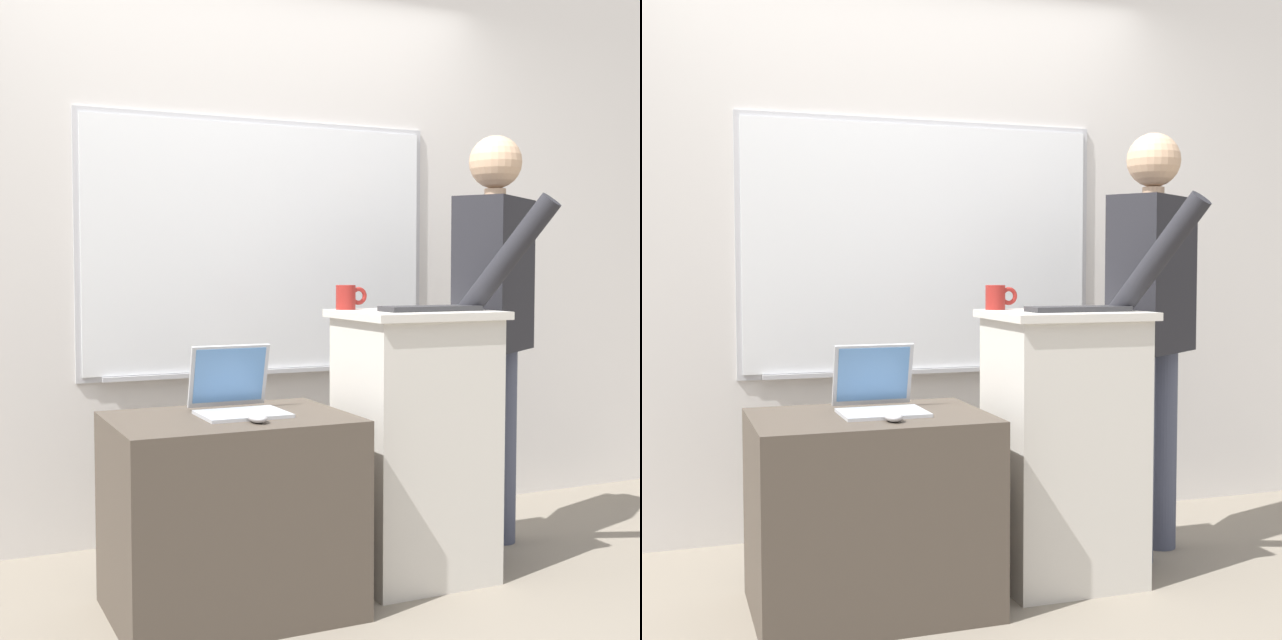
{
  "view_description": "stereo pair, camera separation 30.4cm",
  "coord_description": "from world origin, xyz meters",
  "views": [
    {
      "loc": [
        -1.29,
        -2.52,
        1.21
      ],
      "look_at": [
        0.03,
        0.38,
        1.02
      ],
      "focal_mm": 50.0,
      "sensor_mm": 36.0,
      "label": 1
    },
    {
      "loc": [
        -1.01,
        -2.63,
        1.21
      ],
      "look_at": [
        0.03,
        0.38,
        1.02
      ],
      "focal_mm": 50.0,
      "sensor_mm": 36.0,
      "label": 2
    }
  ],
  "objects": [
    {
      "name": "wireless_keyboard",
      "position": [
        0.49,
        0.39,
        1.05
      ],
      "size": [
        0.39,
        0.13,
        0.02
      ],
      "color": "#2D2D30",
      "rests_on": "lectern_podium"
    },
    {
      "name": "coffee_mug",
      "position": [
        0.26,
        0.63,
        1.09
      ],
      "size": [
        0.13,
        0.08,
        0.1
      ],
      "color": "maroon",
      "rests_on": "lectern_podium"
    },
    {
      "name": "ground_plane",
      "position": [
        0.0,
        0.0,
        0.0
      ],
      "size": [
        30.0,
        30.0,
        0.0
      ],
      "primitive_type": "plane",
      "color": "gray"
    },
    {
      "name": "computer_mouse_by_laptop",
      "position": [
        -0.26,
        0.25,
        0.71
      ],
      "size": [
        0.06,
        0.1,
        0.03
      ],
      "color": "#BCBCC1",
      "rests_on": "side_desk"
    },
    {
      "name": "lectern_podium",
      "position": [
        0.46,
        0.45,
        0.52
      ],
      "size": [
        0.57,
        0.49,
        1.04
      ],
      "color": "beige",
      "rests_on": "ground_plane"
    },
    {
      "name": "person_presenter",
      "position": [
        0.94,
        0.61,
        1.03
      ],
      "size": [
        0.59,
        0.74,
        1.76
      ],
      "rotation": [
        0.0,
        0.0,
        0.61
      ],
      "color": "#474C60",
      "rests_on": "ground_plane"
    },
    {
      "name": "back_wall",
      "position": [
        0.0,
        1.37,
        1.41
      ],
      "size": [
        6.4,
        0.17,
        2.83
      ],
      "color": "silver",
      "rests_on": "ground_plane"
    },
    {
      "name": "laptop",
      "position": [
        -0.26,
        0.48,
        0.76
      ],
      "size": [
        0.3,
        0.31,
        0.24
      ],
      "color": "#B7BABF",
      "rests_on": "side_desk"
    },
    {
      "name": "side_desk",
      "position": [
        -0.31,
        0.41,
        0.35
      ],
      "size": [
        0.82,
        0.6,
        0.69
      ],
      "color": "#4C4238",
      "rests_on": "ground_plane"
    }
  ]
}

